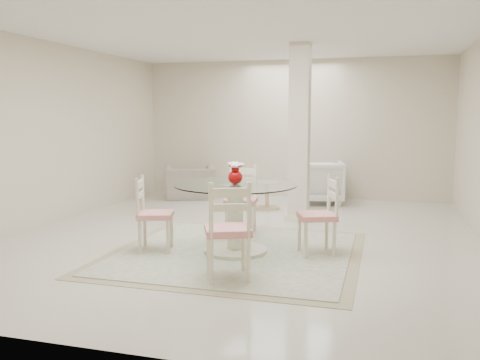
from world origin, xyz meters
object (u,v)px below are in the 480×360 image
(recliner_taupe, at_px, (190,182))
(column, at_px, (299,133))
(armchair_white, at_px, (320,182))
(dining_chair_east, at_px, (322,209))
(side_table, at_px, (267,197))
(red_vase, at_px, (235,173))
(dining_chair_west, at_px, (150,209))
(dining_table, at_px, (235,218))
(dining_chair_south, at_px, (229,223))
(dining_chair_north, at_px, (242,194))

(recliner_taupe, bearing_deg, column, 126.03)
(armchair_white, bearing_deg, recliner_taupe, -8.29)
(dining_chair_east, height_order, side_table, dining_chair_east)
(red_vase, bearing_deg, recliner_taupe, 119.01)
(column, distance_m, armchair_white, 1.89)
(recliner_taupe, bearing_deg, red_vase, 96.57)
(column, relative_size, dining_chair_west, 2.71)
(dining_table, distance_m, red_vase, 0.53)
(dining_table, height_order, red_vase, red_vase)
(column, height_order, red_vase, column)
(dining_chair_west, xyz_separation_m, side_table, (0.71, 3.12, -0.31))
(column, xyz_separation_m, red_vase, (-0.39, -2.14, -0.40))
(dining_chair_east, distance_m, recliner_taupe, 4.53)
(column, xyz_separation_m, dining_chair_west, (-1.39, -2.36, -0.83))
(recliner_taupe, bearing_deg, side_table, 135.32)
(dining_chair_south, relative_size, armchair_white, 1.27)
(dining_chair_north, bearing_deg, recliner_taupe, 118.00)
(column, relative_size, armchair_white, 3.13)
(red_vase, xyz_separation_m, dining_chair_north, (-0.21, 1.00, -0.41))
(dining_chair_north, bearing_deg, dining_table, -84.90)
(dining_chair_east, distance_m, armchair_white, 3.57)
(column, relative_size, dining_chair_south, 2.46)
(red_vase, distance_m, dining_chair_east, 1.10)
(dining_chair_north, relative_size, recliner_taupe, 1.08)
(column, height_order, dining_chair_east, column)
(dining_table, bearing_deg, dining_chair_west, -167.75)
(dining_table, relative_size, armchair_white, 1.66)
(dining_table, xyz_separation_m, dining_chair_west, (-0.99, -0.22, 0.10))
(column, height_order, dining_table, column)
(armchair_white, height_order, side_table, armchair_white)
(dining_table, bearing_deg, side_table, 95.55)
(dining_chair_north, distance_m, dining_chair_south, 2.04)
(armchair_white, bearing_deg, column, 73.89)
(dining_chair_east, xyz_separation_m, side_table, (-1.27, 2.69, -0.32))
(dining_table, xyz_separation_m, armchair_white, (0.52, 3.76, -0.03))
(red_vase, relative_size, dining_chair_west, 0.26)
(column, bearing_deg, recliner_taupe, 148.47)
(dining_table, xyz_separation_m, dining_chair_south, (0.23, -0.99, 0.16))
(dining_chair_south, height_order, side_table, dining_chair_south)
(recliner_taupe, bearing_deg, dining_chair_west, 82.34)
(recliner_taupe, bearing_deg, dining_chair_north, 102.07)
(red_vase, xyz_separation_m, dining_chair_west, (-0.99, -0.21, -0.43))
(dining_chair_east, relative_size, dining_chair_south, 0.93)
(dining_table, bearing_deg, armchair_white, 82.16)
(dining_chair_west, distance_m, side_table, 3.22)
(dining_chair_east, bearing_deg, recliner_taupe, -160.06)
(armchair_white, relative_size, side_table, 1.85)
(dining_table, bearing_deg, column, 79.57)
(dining_chair_west, height_order, side_table, dining_chair_west)
(dining_chair_north, xyz_separation_m, armchair_white, (0.72, 2.76, -0.16))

